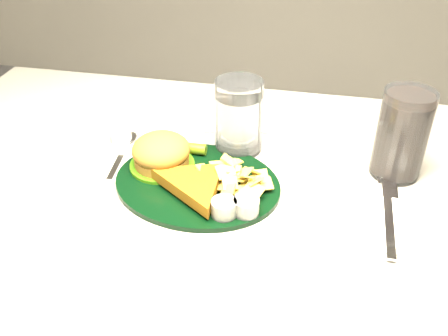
% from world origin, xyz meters
% --- Properties ---
extents(table, '(1.20, 0.80, 0.75)m').
position_xyz_m(table, '(0.00, 0.00, 0.38)').
color(table, '#A39E93').
rests_on(table, ground).
extents(dinner_plate, '(0.32, 0.29, 0.06)m').
position_xyz_m(dinner_plate, '(-0.02, -0.00, 0.78)').
color(dinner_plate, black).
rests_on(dinner_plate, table).
extents(water_glass, '(0.11, 0.11, 0.14)m').
position_xyz_m(water_glass, '(0.03, 0.13, 0.82)').
color(water_glass, white).
rests_on(water_glass, table).
extents(cola_glass, '(0.10, 0.10, 0.16)m').
position_xyz_m(cola_glass, '(0.31, 0.10, 0.83)').
color(cola_glass, black).
rests_on(cola_glass, table).
extents(fork_napkin, '(0.15, 0.19, 0.01)m').
position_xyz_m(fork_napkin, '(0.29, -0.04, 0.76)').
color(fork_napkin, white).
rests_on(fork_napkin, table).
extents(spoon, '(0.06, 0.16, 0.01)m').
position_xyz_m(spoon, '(-0.17, 0.04, 0.76)').
color(spoon, silver).
rests_on(spoon, table).
extents(ramekin, '(0.05, 0.05, 0.03)m').
position_xyz_m(ramekin, '(-0.19, 0.11, 0.76)').
color(ramekin, silver).
rests_on(ramekin, table).
extents(wrapped_straw, '(0.19, 0.09, 0.01)m').
position_xyz_m(wrapped_straw, '(0.04, 0.19, 0.75)').
color(wrapped_straw, white).
rests_on(wrapped_straw, table).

